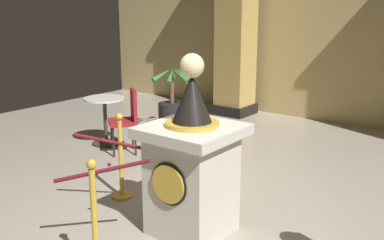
{
  "coord_description": "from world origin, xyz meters",
  "views": [
    {
      "loc": [
        2.73,
        -3.33,
        2.18
      ],
      "look_at": [
        0.23,
        -0.06,
        1.13
      ],
      "focal_mm": 42.72,
      "sensor_mm": 36.0,
      "label": 1
    }
  ],
  "objects_px": {
    "pedestal_clock": "(192,167)",
    "potted_palm_left": "(172,110)",
    "cafe_chair_red": "(128,116)",
    "stanchion_near": "(121,169)",
    "stanchion_far": "(96,240)",
    "cafe_table": "(105,114)"
  },
  "relations": [
    {
      "from": "stanchion_near",
      "to": "stanchion_far",
      "type": "distance_m",
      "value": 1.65
    },
    {
      "from": "cafe_table",
      "to": "cafe_chair_red",
      "type": "distance_m",
      "value": 0.61
    },
    {
      "from": "potted_palm_left",
      "to": "cafe_table",
      "type": "distance_m",
      "value": 1.3
    },
    {
      "from": "cafe_table",
      "to": "pedestal_clock",
      "type": "bearing_deg",
      "value": -27.18
    },
    {
      "from": "pedestal_clock",
      "to": "stanchion_far",
      "type": "relative_size",
      "value": 1.69
    },
    {
      "from": "cafe_chair_red",
      "to": "cafe_table",
      "type": "bearing_deg",
      "value": 171.38
    },
    {
      "from": "cafe_table",
      "to": "stanchion_far",
      "type": "bearing_deg",
      "value": -43.34
    },
    {
      "from": "pedestal_clock",
      "to": "cafe_chair_red",
      "type": "relative_size",
      "value": 1.83
    },
    {
      "from": "pedestal_clock",
      "to": "cafe_chair_red",
      "type": "xyz_separation_m",
      "value": [
        -2.25,
        1.37,
        -0.1
      ]
    },
    {
      "from": "cafe_chair_red",
      "to": "stanchion_far",
      "type": "bearing_deg",
      "value": -49.32
    },
    {
      "from": "cafe_chair_red",
      "to": "pedestal_clock",
      "type": "bearing_deg",
      "value": -31.37
    },
    {
      "from": "cafe_chair_red",
      "to": "stanchion_near",
      "type": "bearing_deg",
      "value": -47.58
    },
    {
      "from": "stanchion_far",
      "to": "cafe_table",
      "type": "bearing_deg",
      "value": 136.66
    },
    {
      "from": "stanchion_near",
      "to": "potted_palm_left",
      "type": "distance_m",
      "value": 2.91
    },
    {
      "from": "stanchion_near",
      "to": "potted_palm_left",
      "type": "xyz_separation_m",
      "value": [
        -1.38,
        2.56,
        0.03
      ]
    },
    {
      "from": "stanchion_far",
      "to": "pedestal_clock",
      "type": "bearing_deg",
      "value": 85.17
    },
    {
      "from": "potted_palm_left",
      "to": "cafe_chair_red",
      "type": "relative_size",
      "value": 1.22
    },
    {
      "from": "stanchion_near",
      "to": "cafe_table",
      "type": "bearing_deg",
      "value": 142.56
    },
    {
      "from": "pedestal_clock",
      "to": "stanchion_near",
      "type": "relative_size",
      "value": 1.75
    },
    {
      "from": "pedestal_clock",
      "to": "potted_palm_left",
      "type": "bearing_deg",
      "value": 132.81
    },
    {
      "from": "pedestal_clock",
      "to": "cafe_chair_red",
      "type": "height_order",
      "value": "pedestal_clock"
    },
    {
      "from": "stanchion_far",
      "to": "cafe_chair_red",
      "type": "height_order",
      "value": "stanchion_far"
    }
  ]
}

